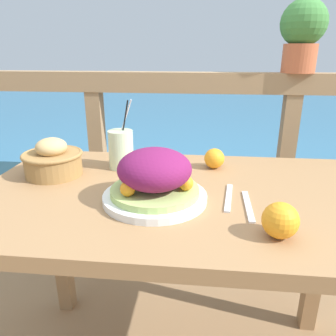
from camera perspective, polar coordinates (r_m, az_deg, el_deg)
name	(u,v)px	position (r m, az deg, el deg)	size (l,w,h in m)	color
patio_table	(179,223)	(1.01, 1.99, -9.54)	(1.20, 0.71, 0.75)	#997047
railing_fence	(190,137)	(1.57, 3.77, 5.48)	(2.80, 0.08, 1.04)	#937551
sea_backdrop	(197,129)	(4.13, 5.16, 6.80)	(12.00, 4.00, 0.41)	teal
salad_plate	(155,179)	(0.88, -2.34, -1.92)	(0.29, 0.29, 0.15)	silver
drink_glass	(121,149)	(1.14, -8.19, 3.26)	(0.09, 0.09, 0.24)	beige
bread_basket	(53,160)	(1.13, -19.41, 1.33)	(0.19, 0.19, 0.13)	olive
potted_plant	(303,32)	(1.57, 22.39, 21.04)	(0.19, 0.19, 0.29)	#B75B38
fork	(229,197)	(0.93, 10.52, -5.05)	(0.04, 0.18, 0.00)	silver
knife	(248,206)	(0.90, 13.77, -6.40)	(0.02, 0.18, 0.00)	silver
orange_near_basket	(214,158)	(1.15, 8.07, 1.66)	(0.07, 0.07, 0.07)	orange
orange_near_glass	(280,220)	(0.76, 18.98, -8.62)	(0.08, 0.08, 0.08)	orange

